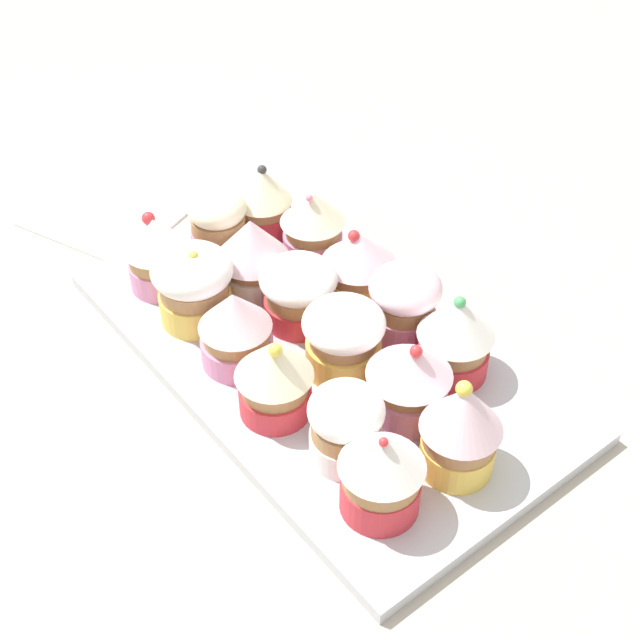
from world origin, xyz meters
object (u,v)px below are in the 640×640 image
Objects in this scene: cupcake_13 at (313,225)px; cupcake_16 at (456,336)px; cupcake_5 at (382,470)px; cupcake_15 at (404,302)px; cupcake_8 at (299,291)px; baking_tray at (320,352)px; cupcake_12 at (263,201)px; cupcake_1 at (194,284)px; napkin at (110,211)px; cupcake_10 at (409,378)px; cupcake_3 at (274,376)px; cupcake_6 at (218,222)px; cupcake_11 at (460,428)px; cupcake_14 at (359,264)px; cupcake_9 at (338,340)px; cupcake_0 at (157,252)px; cupcake_4 at (346,424)px; cupcake_7 at (248,256)px; cupcake_2 at (235,328)px.

cupcake_13 is 18.41cm from cupcake_16.
cupcake_15 is (-12.01, 12.97, -0.29)cm from cupcake_5.
baking_tray is at bearing -10.73° from cupcake_8.
cupcake_16 is (24.38, 1.00, 0.18)cm from cupcake_12.
napkin is (-20.06, 2.16, -4.60)cm from cupcake_1.
cupcake_10 is at bearing -40.16° from cupcake_15.
cupcake_15 is at bearing 91.88° from cupcake_3.
cupcake_11 is (31.66, -0.84, 0.94)cm from cupcake_6.
baking_tray is at bearing -114.52° from cupcake_15.
cupcake_10 is 8.83cm from cupcake_15.
cupcake_14 is (6.00, 12.86, -0.41)cm from cupcake_1.
cupcake_12 and cupcake_13 have the same top height.
cupcake_8 is 13.48cm from cupcake_10.
cupcake_9 is at bearing -169.64° from cupcake_10.
cupcake_0 and cupcake_5 have the same top height.
cupcake_12 is (-18.71, 6.06, 0.31)cm from cupcake_9.
cupcake_4 is 1.01× the size of cupcake_6.
cupcake_1 is 5.57cm from cupcake_7.
cupcake_15 is (12.71, -0.42, -0.18)cm from cupcake_13.
cupcake_3 is 1.13× the size of cupcake_9.
cupcake_5 reaches higher than cupcake_10.
cupcake_0 is 1.15× the size of cupcake_9.
cupcake_15 reaches higher than napkin.
cupcake_5 reaches higher than cupcake_8.
cupcake_12 is (0.19, 4.85, 0.37)cm from cupcake_6.
cupcake_5 is at bearing -47.21° from cupcake_15.
cupcake_3 and cupcake_10 have the same top height.
cupcake_1 is 20.69cm from napkin.
cupcake_15 is at bearing 152.91° from cupcake_11.
cupcake_13 is at bearing 91.86° from cupcake_1.
baking_tray is 5.73× the size of cupcake_3.
cupcake_16 reaches higher than cupcake_8.
cupcake_2 is 1.09× the size of cupcake_6.
cupcake_11 is 31.98cm from cupcake_12.
cupcake_10 is (19.04, 6.71, -0.02)cm from cupcake_1.
cupcake_5 reaches higher than cupcake_14.
cupcake_0 is 26.85cm from cupcake_16.
cupcake_14 is at bearing 92.04° from cupcake_2.
cupcake_10 is 6.13cm from cupcake_11.
cupcake_6 reaches higher than baking_tray.
cupcake_4 is 0.47× the size of napkin.
cupcake_11 is at bearing 11.02° from cupcake_0.
cupcake_5 reaches higher than cupcake_6.
cupcake_14 is at bearing 6.06° from cupcake_12.
cupcake_2 is at bearing -114.84° from cupcake_15.
cupcake_13 is 22.82cm from napkin.
cupcake_4 is at bearing -2.51° from napkin.
cupcake_5 is at bearing -26.80° from cupcake_9.
cupcake_2 is 0.91× the size of cupcake_16.
cupcake_11 is at bearing -0.44° from baking_tray.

